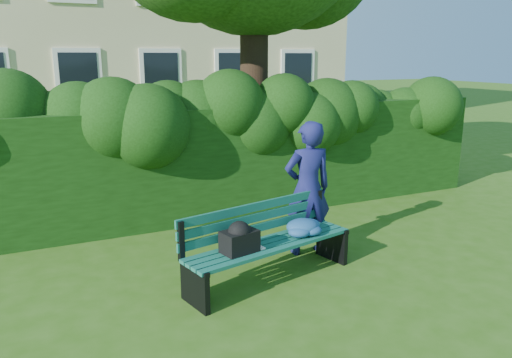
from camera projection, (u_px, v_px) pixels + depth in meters
name	position (u px, v px, depth m)	size (l,w,h in m)	color
ground	(276.00, 260.00, 6.48)	(80.00, 80.00, 0.00)	#2E5911
hedge	(215.00, 161.00, 8.20)	(10.00, 1.00, 1.80)	black
park_bench	(271.00, 238.00, 5.83)	(2.22, 1.01, 0.89)	#105443
man_reading	(308.00, 189.00, 6.53)	(0.65, 0.43, 1.78)	#161950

